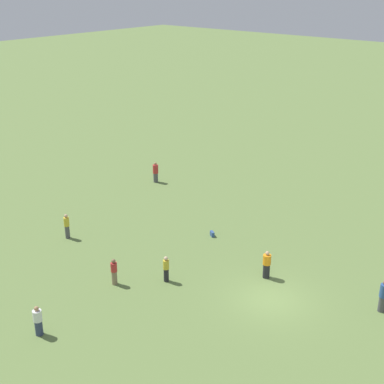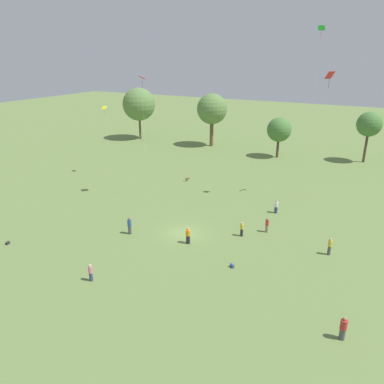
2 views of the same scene
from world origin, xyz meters
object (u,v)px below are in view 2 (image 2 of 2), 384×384
object	(u,v)px
person_3	(276,207)
kite_1	(320,45)
person_4	(130,226)
person_6	(188,236)
picnic_bag_1	(232,266)
person_0	(343,328)
kite_2	(329,80)
kite_4	(105,111)
dog_0	(187,179)
kite_3	(142,85)
person_5	(330,246)
person_2	(267,225)
person_1	(242,229)
person_7	(91,273)
picnic_bag_0	(8,243)

from	to	relation	value
person_3	kite_1	xyz separation A→B (m)	(2.06, 5.25, 18.40)
person_4	person_6	size ratio (longest dim) A/B	1.08
person_4	picnic_bag_1	xyz separation A→B (m)	(12.34, -1.10, -0.76)
person_0	picnic_bag_1	distance (m)	11.24
kite_2	kite_4	distance (m)	32.09
dog_0	kite_3	bearing A→B (deg)	-44.16
person_4	kite_4	distance (m)	23.98
person_6	kite_2	world-z (taller)	kite_2
person_5	person_6	xyz separation A→B (m)	(-13.14, -4.39, -0.04)
person_5	person_6	bearing A→B (deg)	140.74
person_2	picnic_bag_1	distance (m)	8.50
person_6	kite_1	distance (m)	26.29
person_1	person_2	xyz separation A→B (m)	(2.08, 2.17, -0.00)
person_6	picnic_bag_1	world-z (taller)	person_6
picnic_bag_1	person_2	bearing A→B (deg)	86.12
person_4	person_6	world-z (taller)	person_4
person_4	person_7	bearing A→B (deg)	51.71
person_1	picnic_bag_0	size ratio (longest dim) A/B	3.48
person_0	picnic_bag_0	bearing A→B (deg)	48.74
person_0	kite_2	bearing A→B (deg)	-29.92
person_6	kite_1	bearing A→B (deg)	-179.27
person_0	picnic_bag_0	xyz separation A→B (m)	(-32.01, -1.76, -0.75)
kite_2	picnic_bag_0	distance (m)	40.87
kite_3	picnic_bag_1	distance (m)	24.91
person_5	kite_3	distance (m)	28.33
person_3	person_5	size ratio (longest dim) A/B	0.93
person_1	person_7	xyz separation A→B (m)	(-8.37, -13.95, -0.02)
person_1	dog_0	bearing A→B (deg)	24.48
kite_2	person_3	bearing A→B (deg)	56.59
person_3	picnic_bag_1	size ratio (longest dim) A/B	3.50
person_2	person_5	bearing A→B (deg)	144.54
person_3	picnic_bag_1	world-z (taller)	person_3
person_1	person_4	world-z (taller)	person_4
person_0	kite_3	world-z (taller)	kite_3
kite_1	picnic_bag_0	size ratio (longest dim) A/B	45.52
person_5	picnic_bag_1	size ratio (longest dim) A/B	3.75
kite_1	person_7	bearing A→B (deg)	113.14
person_3	kite_2	bearing A→B (deg)	-175.05
person_5	person_3	bearing A→B (deg)	76.93
person_4	kite_2	bearing A→B (deg)	179.16
kite_2	picnic_bag_0	world-z (taller)	kite_2
person_7	dog_0	size ratio (longest dim) A/B	2.37
person_0	person_3	bearing A→B (deg)	-16.40
person_2	person_6	distance (m)	8.93
kite_1	kite_2	size ratio (longest dim) A/B	1.30
kite_4	picnic_bag_0	world-z (taller)	kite_4
person_4	kite_3	size ratio (longest dim) A/B	0.12
person_6	kite_1	xyz separation A→B (m)	(7.78, 17.14, 18.35)
person_7	picnic_bag_0	world-z (taller)	person_7
kite_1	person_4	bearing A→B (deg)	98.68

